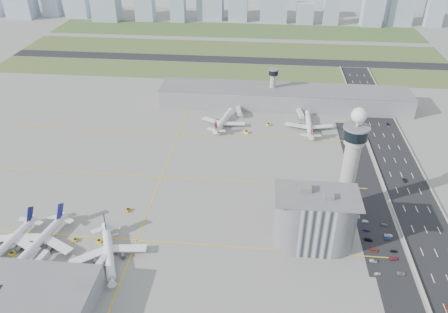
# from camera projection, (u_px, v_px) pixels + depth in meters

# --- Properties ---
(ground) EXTENTS (1000.00, 1000.00, 0.00)m
(ground) POSITION_uv_depth(u_px,v_px,m) (218.00, 210.00, 253.17)
(ground) COLOR gray
(grass_strip_0) EXTENTS (480.00, 50.00, 0.08)m
(grass_strip_0) POSITION_uv_depth(u_px,v_px,m) (223.00, 72.00, 445.82)
(grass_strip_0) COLOR #435829
(grass_strip_0) RESTS_ON ground
(grass_strip_1) EXTENTS (480.00, 60.00, 0.08)m
(grass_strip_1) POSITION_uv_depth(u_px,v_px,m) (229.00, 49.00, 509.49)
(grass_strip_1) COLOR #465B2B
(grass_strip_1) RESTS_ON ground
(grass_strip_2) EXTENTS (480.00, 70.00, 0.08)m
(grass_strip_2) POSITION_uv_depth(u_px,v_px,m) (235.00, 30.00, 577.39)
(grass_strip_2) COLOR #405829
(grass_strip_2) RESTS_ON ground
(runway) EXTENTS (480.00, 22.00, 0.10)m
(runway) POSITION_uv_depth(u_px,v_px,m) (226.00, 60.00, 477.22)
(runway) COLOR black
(runway) RESTS_ON ground
(highway) EXTENTS (28.00, 500.00, 0.10)m
(highway) POSITION_uv_depth(u_px,v_px,m) (423.00, 222.00, 243.43)
(highway) COLOR black
(highway) RESTS_ON ground
(barrier_left) EXTENTS (0.60, 500.00, 1.20)m
(barrier_left) POSITION_uv_depth(u_px,v_px,m) (397.00, 220.00, 244.33)
(barrier_left) COLOR #9E9E99
(barrier_left) RESTS_ON ground
(landside_road) EXTENTS (18.00, 260.00, 0.08)m
(landside_road) POSITION_uv_depth(u_px,v_px,m) (380.00, 231.00, 237.06)
(landside_road) COLOR black
(landside_road) RESTS_ON ground
(parking_lot) EXTENTS (20.00, 44.00, 0.10)m
(parking_lot) POSITION_uv_depth(u_px,v_px,m) (381.00, 246.00, 227.04)
(parking_lot) COLOR black
(parking_lot) RESTS_ON ground
(taxiway_line_h_0) EXTENTS (260.00, 0.60, 0.01)m
(taxiway_line_h_0) POSITION_uv_depth(u_px,v_px,m) (137.00, 240.00, 231.08)
(taxiway_line_h_0) COLOR yellow
(taxiway_line_h_0) RESTS_ON ground
(taxiway_line_h_1) EXTENTS (260.00, 0.60, 0.01)m
(taxiway_line_h_1) POSITION_uv_depth(u_px,v_px,m) (162.00, 177.00, 282.01)
(taxiway_line_h_1) COLOR yellow
(taxiway_line_h_1) RESTS_ON ground
(taxiway_line_h_2) EXTENTS (260.00, 0.60, 0.01)m
(taxiway_line_h_2) POSITION_uv_depth(u_px,v_px,m) (179.00, 133.00, 332.94)
(taxiway_line_h_2) COLOR yellow
(taxiway_line_h_2) RESTS_ON ground
(taxiway_line_v) EXTENTS (0.60, 260.00, 0.01)m
(taxiway_line_v) POSITION_uv_depth(u_px,v_px,m) (162.00, 177.00, 282.01)
(taxiway_line_v) COLOR yellow
(taxiway_line_v) RESTS_ON ground
(control_tower) EXTENTS (14.00, 14.00, 64.50)m
(control_tower) POSITION_uv_depth(u_px,v_px,m) (352.00, 158.00, 235.59)
(control_tower) COLOR #ADAAA5
(control_tower) RESTS_ON ground
(secondary_tower) EXTENTS (8.60, 8.60, 31.90)m
(secondary_tower) POSITION_uv_depth(u_px,v_px,m) (273.00, 84.00, 368.15)
(secondary_tower) COLOR #ADAAA5
(secondary_tower) RESTS_ON ground
(admin_building) EXTENTS (42.00, 24.00, 33.50)m
(admin_building) POSITION_uv_depth(u_px,v_px,m) (314.00, 219.00, 222.12)
(admin_building) COLOR #B2B2B7
(admin_building) RESTS_ON ground
(terminal_pier) EXTENTS (210.00, 32.00, 15.80)m
(terminal_pier) POSITION_uv_depth(u_px,v_px,m) (284.00, 97.00, 371.30)
(terminal_pier) COLOR gray
(terminal_pier) RESTS_ON ground
(airplane_near_a) EXTENTS (42.91, 48.05, 11.86)m
(airplane_near_a) POSITION_uv_depth(u_px,v_px,m) (8.00, 239.00, 223.21)
(airplane_near_a) COLOR white
(airplane_near_a) RESTS_ON ground
(airplane_near_b) EXTENTS (47.29, 52.71, 12.87)m
(airplane_near_b) POSITION_uv_depth(u_px,v_px,m) (37.00, 238.00, 223.02)
(airplane_near_b) COLOR white
(airplane_near_b) RESTS_ON ground
(airplane_near_c) EXTENTS (52.90, 56.57, 12.68)m
(airplane_near_c) POSITION_uv_depth(u_px,v_px,m) (108.00, 250.00, 216.14)
(airplane_near_c) COLOR white
(airplane_near_c) RESTS_ON ground
(airplane_far_a) EXTENTS (43.71, 48.54, 11.75)m
(airplane_far_a) POSITION_uv_depth(u_px,v_px,m) (223.00, 117.00, 342.76)
(airplane_far_a) COLOR white
(airplane_far_a) RESTS_ON ground
(airplane_far_b) EXTENTS (37.64, 44.25, 12.37)m
(airplane_far_b) POSITION_uv_depth(u_px,v_px,m) (309.00, 121.00, 336.72)
(airplane_far_b) COLOR white
(airplane_far_b) RESTS_ON ground
(jet_bridge_near_1) EXTENTS (5.39, 14.31, 5.70)m
(jet_bridge_near_1) POSITION_uv_depth(u_px,v_px,m) (30.00, 274.00, 206.91)
(jet_bridge_near_1) COLOR silver
(jet_bridge_near_1) RESTS_ON ground
(jet_bridge_near_2) EXTENTS (5.39, 14.31, 5.70)m
(jet_bridge_near_2) POSITION_uv_depth(u_px,v_px,m) (91.00, 279.00, 204.38)
(jet_bridge_near_2) COLOR silver
(jet_bridge_near_2) RESTS_ON ground
(jet_bridge_far_0) EXTENTS (5.39, 14.31, 5.70)m
(jet_bridge_far_0) POSITION_uv_depth(u_px,v_px,m) (238.00, 109.00, 363.56)
(jet_bridge_far_0) COLOR silver
(jet_bridge_far_0) RESTS_ON ground
(jet_bridge_far_1) EXTENTS (5.39, 14.31, 5.70)m
(jet_bridge_far_1) POSITION_uv_depth(u_px,v_px,m) (298.00, 111.00, 359.34)
(jet_bridge_far_1) COLOR silver
(jet_bridge_far_1) RESTS_ON ground
(tug_0) EXTENTS (3.06, 3.69, 1.84)m
(tug_0) POSITION_uv_depth(u_px,v_px,m) (12.00, 254.00, 221.36)
(tug_0) COLOR yellow
(tug_0) RESTS_ON ground
(tug_1) EXTENTS (3.19, 2.47, 1.68)m
(tug_1) POSITION_uv_depth(u_px,v_px,m) (99.00, 241.00, 229.41)
(tug_1) COLOR yellow
(tug_1) RESTS_ON ground
(tug_2) EXTENTS (1.92, 2.79, 1.62)m
(tug_2) POSITION_uv_depth(u_px,v_px,m) (75.00, 240.00, 230.19)
(tug_2) COLOR gold
(tug_2) RESTS_ON ground
(tug_3) EXTENTS (2.97, 3.49, 1.72)m
(tug_3) POSITION_uv_depth(u_px,v_px,m) (128.00, 210.00, 251.74)
(tug_3) COLOR #D08E06
(tug_3) RESTS_ON ground
(tug_4) EXTENTS (4.30, 3.64, 2.12)m
(tug_4) POSITION_uv_depth(u_px,v_px,m) (246.00, 132.00, 332.46)
(tug_4) COLOR yellow
(tug_4) RESTS_ON ground
(tug_5) EXTENTS (3.51, 3.86, 1.86)m
(tug_5) POSITION_uv_depth(u_px,v_px,m) (268.00, 124.00, 343.62)
(tug_5) COLOR yellow
(tug_5) RESTS_ON ground
(car_lot_0) EXTENTS (3.37, 1.80, 1.09)m
(car_lot_0) POSITION_uv_depth(u_px,v_px,m) (378.00, 274.00, 210.29)
(car_lot_0) COLOR white
(car_lot_0) RESTS_ON ground
(car_lot_1) EXTENTS (4.00, 1.67, 1.29)m
(car_lot_1) POSITION_uv_depth(u_px,v_px,m) (374.00, 261.00, 217.39)
(car_lot_1) COLOR gray
(car_lot_1) RESTS_ON ground
(car_lot_2) EXTENTS (4.31, 2.27, 1.15)m
(car_lot_2) POSITION_uv_depth(u_px,v_px,m) (374.00, 250.00, 223.91)
(car_lot_2) COLOR #A72D1F
(car_lot_2) RESTS_ON ground
(car_lot_3) EXTENTS (4.56, 2.45, 1.26)m
(car_lot_3) POSITION_uv_depth(u_px,v_px,m) (368.00, 240.00, 230.58)
(car_lot_3) COLOR black
(car_lot_3) RESTS_ON ground
(car_lot_4) EXTENTS (3.70, 1.87, 1.21)m
(car_lot_4) POSITION_uv_depth(u_px,v_px,m) (367.00, 230.00, 237.14)
(car_lot_4) COLOR navy
(car_lot_4) RESTS_ON ground
(car_lot_5) EXTENTS (3.45, 1.25, 1.13)m
(car_lot_5) POSITION_uv_depth(u_px,v_px,m) (365.00, 221.00, 243.55)
(car_lot_5) COLOR white
(car_lot_5) RESTS_ON ground
(car_lot_6) EXTENTS (4.20, 2.01, 1.16)m
(car_lot_6) POSITION_uv_depth(u_px,v_px,m) (401.00, 273.00, 210.35)
(car_lot_6) COLOR gray
(car_lot_6) RESTS_ON ground
(car_lot_7) EXTENTS (4.69, 2.30, 1.31)m
(car_lot_7) POSITION_uv_depth(u_px,v_px,m) (394.00, 259.00, 218.78)
(car_lot_7) COLOR #A02342
(car_lot_7) RESTS_ON ground
(car_lot_8) EXTENTS (3.46, 1.46, 1.17)m
(car_lot_8) POSITION_uv_depth(u_px,v_px,m) (394.00, 251.00, 223.35)
(car_lot_8) COLOR black
(car_lot_8) RESTS_ON ground
(car_lot_9) EXTENTS (3.54, 1.54, 1.13)m
(car_lot_9) POSITION_uv_depth(u_px,v_px,m) (388.00, 239.00, 231.06)
(car_lot_9) COLOR navy
(car_lot_9) RESTS_ON ground
(car_lot_10) EXTENTS (4.65, 2.26, 1.27)m
(car_lot_10) POSITION_uv_depth(u_px,v_px,m) (389.00, 235.00, 233.40)
(car_lot_10) COLOR white
(car_lot_10) RESTS_ON ground
(car_lot_11) EXTENTS (4.22, 2.15, 1.17)m
(car_lot_11) POSITION_uv_depth(u_px,v_px,m) (385.00, 225.00, 241.09)
(car_lot_11) COLOR slate
(car_lot_11) RESTS_ON ground
(car_hw_0) EXTENTS (1.55, 3.54, 1.19)m
(car_hw_0) POSITION_uv_depth(u_px,v_px,m) (448.00, 309.00, 192.32)
(car_hw_0) COLOR #AF3C1F
(car_hw_0) RESTS_ON ground
(car_hw_1) EXTENTS (1.77, 4.07, 1.30)m
(car_hw_1) POSITION_uv_depth(u_px,v_px,m) (405.00, 180.00, 277.81)
(car_hw_1) COLOR black
(car_hw_1) RESTS_ON ground
(car_hw_2) EXTENTS (1.87, 3.97, 1.10)m
(car_hw_2) POSITION_uv_depth(u_px,v_px,m) (388.00, 124.00, 344.34)
(car_hw_2) COLOR navy
(car_hw_2) RESTS_ON ground
(car_hw_4) EXTENTS (1.48, 3.56, 1.21)m
(car_hw_4) POSITION_uv_depth(u_px,v_px,m) (358.00, 94.00, 395.87)
(car_hw_4) COLOR #969696
(car_hw_4) RESTS_ON ground
(skyline_bldg_2) EXTENTS (22.81, 18.25, 26.79)m
(skyline_bldg_2) POSITION_uv_depth(u_px,v_px,m) (52.00, 7.00, 635.90)
(skyline_bldg_2) COLOR #9EADC1
(skyline_bldg_2) RESTS_ON ground
(skyline_bldg_3) EXTENTS (32.30, 25.84, 36.93)m
(skyline_bldg_3) POSITION_uv_depth(u_px,v_px,m) (78.00, 3.00, 631.00)
(skyline_bldg_3) COLOR #9EADC1
(skyline_bldg_3) RESTS_ON ground
(skyline_bldg_6) EXTENTS (20.04, 16.03, 45.20)m
(skyline_bldg_6) POSITION_uv_depth(u_px,v_px,m) (178.00, 5.00, 604.77)
(skyline_bldg_6) COLOR #9EADC1
(skyline_bldg_6) RESTS_ON ground
(skyline_bldg_10) EXTENTS (23.01, 18.41, 27.75)m
(skyline_bldg_10) POSITION_uv_depth(u_px,v_px,m) (305.00, 13.00, 599.38)
(skyline_bldg_10) COLOR #9EADC1
(skyline_bldg_10) RESTS_ON ground
(skyline_bldg_11) EXTENTS (20.22, 16.18, 38.97)m
(skyline_bldg_11) POSITION_uv_depth(u_px,v_px,m) (331.00, 10.00, 593.20)
(skyline_bldg_11) COLOR #9EADC1
(skyline_bldg_11) RESTS_ON ground
(skyline_bldg_12) EXTENTS (26.14, 20.92, 46.89)m
(skyline_bldg_12) POSITION_uv_depth(u_px,v_px,m) (373.00, 8.00, 584.84)
(skyline_bldg_12) COLOR #9EADC1
(skyline_bldg_12) RESTS_ON ground
(skyline_bldg_14) EXTENTS (21.59, 17.28, 68.75)m
(skyline_bldg_14) POSITION_uv_depth(u_px,v_px,m) (437.00, 0.00, 576.49)
(skyline_bldg_14) COLOR #9EADC1
(skyline_bldg_14) RESTS_ON ground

